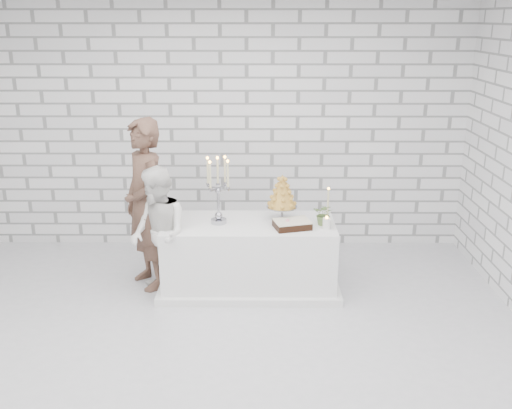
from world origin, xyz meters
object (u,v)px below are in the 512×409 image
(cake_table, at_px, (249,256))
(candelabra, at_px, (218,190))
(bride, at_px, (159,234))
(groom, at_px, (145,205))
(croquembouche, at_px, (282,198))

(cake_table, xyz_separation_m, candelabra, (-0.32, -0.01, 0.73))
(bride, height_order, candelabra, candelabra)
(cake_table, relative_size, bride, 1.29)
(groom, bearing_deg, cake_table, 51.83)
(groom, relative_size, croquembouche, 3.62)
(groom, xyz_separation_m, candelabra, (0.78, -0.09, 0.19))
(cake_table, bearing_deg, croquembouche, 11.61)
(cake_table, relative_size, groom, 0.98)
(bride, bearing_deg, groom, -178.06)
(groom, relative_size, bride, 1.32)
(bride, xyz_separation_m, croquembouche, (1.26, 0.29, 0.30))
(bride, xyz_separation_m, candelabra, (0.60, 0.21, 0.41))
(candelabra, bearing_deg, groom, 173.39)
(groom, xyz_separation_m, croquembouche, (1.44, -0.01, 0.08))
(groom, height_order, bride, groom)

